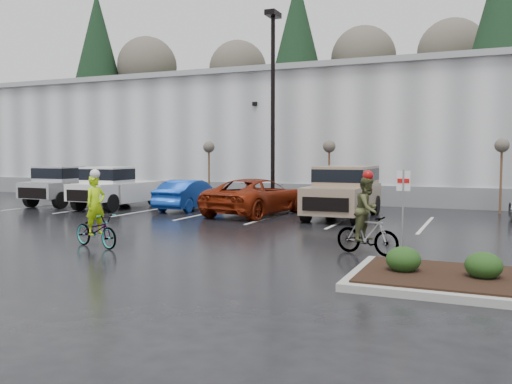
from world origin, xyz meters
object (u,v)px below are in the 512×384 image
at_px(sapling_east, 502,150).
at_px(pickup_white, 120,187).
at_px(fire_lane_sign, 403,205).
at_px(lamppost, 273,88).
at_px(cyclist_olive, 367,224).
at_px(car_red, 257,197).
at_px(sapling_mid, 329,150).
at_px(car_blue, 190,195).
at_px(cyclist_hivis, 96,223).
at_px(suv_tan, 343,192).
at_px(sapling_west, 209,150).
at_px(pickup_silver, 72,185).

xyz_separation_m(sapling_east, pickup_white, (-16.50, -4.23, -1.75)).
bearing_deg(fire_lane_sign, lamppost, 123.46).
height_order(lamppost, fire_lane_sign, lamppost).
bearing_deg(cyclist_olive, fire_lane_sign, -124.94).
bearing_deg(cyclist_olive, car_red, 55.45).
xyz_separation_m(sapling_mid, fire_lane_sign, (5.30, -12.80, -1.32)).
bearing_deg(car_red, car_blue, -1.45).
relative_size(lamppost, cyclist_hivis, 4.32).
height_order(lamppost, cyclist_hivis, lamppost).
height_order(car_blue, car_red, car_red).
height_order(sapling_mid, fire_lane_sign, sapling_mid).
bearing_deg(suv_tan, cyclist_hivis, -115.50).
height_order(fire_lane_sign, suv_tan, fire_lane_sign).
bearing_deg(cyclist_hivis, cyclist_olive, -60.22).
xyz_separation_m(lamppost, cyclist_hivis, (-0.27, -12.40, -5.02)).
height_order(lamppost, sapling_east, lamppost).
distance_m(lamppost, cyclist_olive, 13.45).
relative_size(sapling_east, fire_lane_sign, 1.45).
bearing_deg(cyclist_olive, sapling_east, -0.69).
bearing_deg(car_red, pickup_white, 6.87).
relative_size(fire_lane_sign, car_blue, 0.53).
distance_m(lamppost, cyclist_hivis, 13.38).
height_order(sapling_west, sapling_east, same).
distance_m(car_blue, car_red, 3.63).
distance_m(sapling_west, pickup_silver, 7.11).
xyz_separation_m(lamppost, fire_lane_sign, (7.80, -11.80, -4.28)).
distance_m(sapling_west, suv_tan, 9.29).
height_order(pickup_white, car_red, pickup_white).
bearing_deg(lamppost, cyclist_olive, -57.39).
xyz_separation_m(sapling_east, car_blue, (-12.97, -3.76, -2.04)).
distance_m(sapling_east, fire_lane_sign, 13.06).
xyz_separation_m(pickup_silver, pickup_white, (3.15, -0.28, 0.00)).
relative_size(lamppost, sapling_mid, 2.88).
bearing_deg(pickup_silver, cyclist_olive, -24.89).
bearing_deg(sapling_mid, fire_lane_sign, -67.51).
height_order(sapling_east, cyclist_olive, sapling_east).
distance_m(sapling_west, cyclist_olive, 15.90).
xyz_separation_m(lamppost, sapling_mid, (2.50, 1.00, -2.96)).
xyz_separation_m(pickup_silver, car_blue, (6.67, 0.18, -0.29)).
xyz_separation_m(fire_lane_sign, pickup_silver, (-17.44, 8.85, -0.43)).
bearing_deg(pickup_silver, suv_tan, -0.28).
relative_size(sapling_mid, suv_tan, 0.63).
height_order(lamppost, cyclist_olive, lamppost).
relative_size(cyclist_hivis, cyclist_olive, 1.00).
bearing_deg(sapling_mid, car_red, -113.45).
bearing_deg(car_blue, lamppost, -137.61).
height_order(lamppost, car_blue, lamppost).
bearing_deg(car_blue, cyclist_hivis, 105.12).
bearing_deg(pickup_white, cyclist_olive, -28.94).
distance_m(fire_lane_sign, pickup_white, 16.67).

